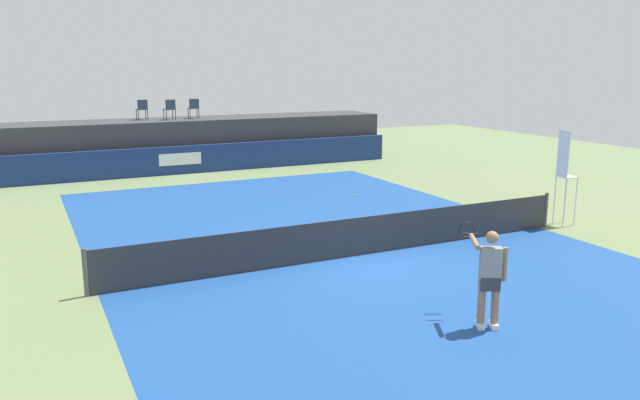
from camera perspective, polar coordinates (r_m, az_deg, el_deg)
ground_plane at (r=17.76m, az=-1.41°, el=-2.54°), size 48.00×48.00×0.00m
court_inner at (r=15.19m, az=3.35°, el=-5.12°), size 12.00×22.00×0.00m
sponsor_wall at (r=27.35m, az=-10.67°, el=3.77°), size 18.00×0.22×1.20m
spectator_platform at (r=29.01m, az=-11.67°, el=5.21°), size 18.00×2.80×2.20m
spectator_chair_far_left at (r=28.58m, az=-16.07°, el=8.09°), size 0.46×0.46×0.89m
spectator_chair_left at (r=28.34m, az=-13.67°, el=8.19°), size 0.47×0.47×0.89m
spectator_chair_center at (r=28.80m, az=-11.56°, el=8.35°), size 0.46×0.46×0.89m
umpire_chair at (r=19.06m, az=21.60°, el=2.50°), size 0.48×0.48×2.76m
tennis_net at (r=15.05m, az=3.37°, el=-3.40°), size 12.40×0.02×0.95m
net_post_near at (r=13.27m, az=-20.81°, el=-6.26°), size 0.10×0.10×1.00m
net_post_far at (r=18.80m, az=20.07°, el=-0.89°), size 0.10×0.10×1.00m
tennis_player at (r=11.24m, az=15.32°, el=-6.73°), size 0.66×1.26×1.77m
tennis_ball at (r=22.06m, az=3.43°, el=0.48°), size 0.07×0.07×0.07m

